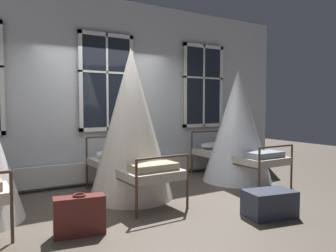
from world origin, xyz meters
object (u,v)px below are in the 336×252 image
object	(u,v)px
cot_second	(131,126)
suitcase_dark	(80,215)
cot_third	(237,128)
travel_trunk	(269,203)

from	to	relation	value
cot_second	suitcase_dark	size ratio (longest dim) A/B	4.01
cot_second	cot_third	size ratio (longest dim) A/B	1.10
cot_third	travel_trunk	bearing A→B (deg)	148.37
cot_second	travel_trunk	size ratio (longest dim) A/B	3.67
travel_trunk	cot_second	bearing A→B (deg)	123.04
cot_second	suitcase_dark	distance (m)	1.84
cot_second	suitcase_dark	world-z (taller)	cot_second
cot_second	travel_trunk	distance (m)	2.32
suitcase_dark	travel_trunk	world-z (taller)	suitcase_dark
cot_third	travel_trunk	distance (m)	2.27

